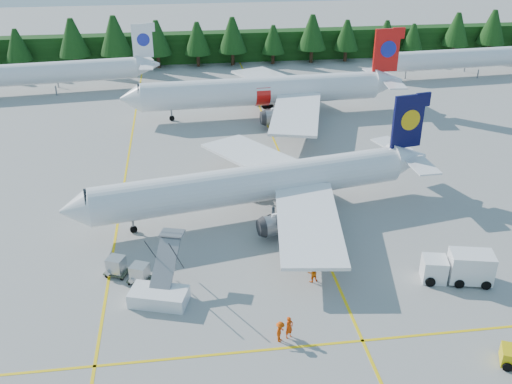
{
  "coord_description": "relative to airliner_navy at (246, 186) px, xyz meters",
  "views": [
    {
      "loc": [
        -6.6,
        -38.25,
        29.87
      ],
      "look_at": [
        0.38,
        13.16,
        3.5
      ],
      "focal_mm": 40.0,
      "sensor_mm": 36.0,
      "label": 1
    }
  ],
  "objects": [
    {
      "name": "airstairs",
      "position": [
        -8.92,
        -13.77,
        -2.51
      ],
      "size": [
        5.27,
        7.16,
        4.28
      ],
      "rotation": [
        0.0,
        0.0,
        -0.3
      ],
      "color": "white",
      "rests_on": "ground"
    },
    {
      "name": "uld_pair",
      "position": [
        -11.77,
        -10.3,
        -2.4
      ],
      "size": [
        4.58,
        3.67,
        1.54
      ],
      "rotation": [
        0.0,
        0.0,
        -0.42
      ],
      "color": "#353C2C",
      "rests_on": "ground"
    },
    {
      "name": "crew_a",
      "position": [
        0.93,
        -19.75,
        -2.49
      ],
      "size": [
        0.83,
        0.74,
        1.9
      ],
      "primitive_type": "imported",
      "rotation": [
        0.0,
        0.0,
        0.53
      ],
      "color": "#D73A04",
      "rests_on": "ground"
    },
    {
      "name": "crew_c",
      "position": [
        0.17,
        -20.08,
        -2.54
      ],
      "size": [
        0.81,
        0.89,
        1.79
      ],
      "primitive_type": "imported",
      "rotation": [
        0.0,
        0.0,
        1.04
      ],
      "color": "#D64004",
      "rests_on": "ground"
    },
    {
      "name": "airliner_navy",
      "position": [
        0.0,
        0.0,
        0.0
      ],
      "size": [
        39.0,
        31.81,
        11.43
      ],
      "rotation": [
        0.0,
        0.0,
        0.18
      ],
      "color": "white",
      "rests_on": "ground"
    },
    {
      "name": "crew_b",
      "position": [
        4.3,
        -12.87,
        -2.45
      ],
      "size": [
        1.15,
        1.02,
        1.97
      ],
      "primitive_type": "imported",
      "rotation": [
        0.0,
        0.0,
        3.48
      ],
      "color": "#EC5804",
      "rests_on": "ground"
    },
    {
      "name": "ground",
      "position": [
        0.43,
        -14.91,
        -3.44
      ],
      "size": [
        320.0,
        320.0,
        0.0
      ],
      "primitive_type": "plane",
      "color": "#9C9D97",
      "rests_on": "ground"
    },
    {
      "name": "taxi_stripe_b",
      "position": [
        6.43,
        5.09,
        -3.43
      ],
      "size": [
        0.25,
        120.0,
        0.01
      ],
      "primitive_type": "cube",
      "color": "yellow",
      "rests_on": "ground"
    },
    {
      "name": "treeline_hedge",
      "position": [
        0.43,
        67.09,
        -0.44
      ],
      "size": [
        220.0,
        4.0,
        6.0
      ],
      "primitive_type": "cube",
      "color": "black",
      "rests_on": "ground"
    },
    {
      "name": "taxi_stripe_cross",
      "position": [
        0.43,
        -20.91,
        -3.43
      ],
      "size": [
        80.0,
        0.25,
        0.01
      ],
      "primitive_type": "cube",
      "color": "yellow",
      "rests_on": "ground"
    },
    {
      "name": "airliner_far_left",
      "position": [
        -30.81,
        48.66,
        0.02
      ],
      "size": [
        37.87,
        7.43,
        11.02
      ],
      "rotation": [
        0.0,
        0.0,
        0.11
      ],
      "color": "white",
      "rests_on": "ground"
    },
    {
      "name": "airliner_red",
      "position": [
        5.43,
        31.6,
        0.36
      ],
      "size": [
        43.51,
        35.74,
        12.64
      ],
      "rotation": [
        0.0,
        0.0,
        0.05
      ],
      "color": "white",
      "rests_on": "ground"
    },
    {
      "name": "service_truck",
      "position": [
        16.92,
        -14.44,
        -2.02
      ],
      "size": [
        6.27,
        3.45,
        2.86
      ],
      "rotation": [
        0.0,
        0.0,
        -0.23
      ],
      "color": "silver",
      "rests_on": "ground"
    },
    {
      "name": "airliner_far_right",
      "position": [
        47.07,
        49.2,
        -0.07
      ],
      "size": [
        36.97,
        6.11,
        10.75
      ],
      "rotation": [
        0.0,
        0.0,
        0.07
      ],
      "color": "white",
      "rests_on": "ground"
    },
    {
      "name": "taxi_stripe_a",
      "position": [
        -13.57,
        5.09,
        -3.43
      ],
      "size": [
        0.25,
        120.0,
        0.01
      ],
      "primitive_type": "cube",
      "color": "yellow",
      "rests_on": "ground"
    }
  ]
}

